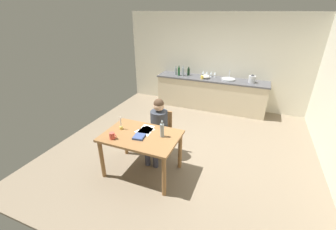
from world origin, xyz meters
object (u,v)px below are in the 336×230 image
object	(u,v)px
bottle_vinegar	(179,71)
wine_glass_back_right	(203,72)
teacup_on_counter	(202,77)
mixing_bowl	(206,77)
dining_table	(141,141)
bottle_oil	(176,71)
chair_at_table	(161,131)
wine_glass_by_kettle	(211,73)
wine_glass_near_sink	(215,73)
wine_bottle_on_table	(162,130)
person_seated	(158,126)
sink_unit	(228,79)
stovetop_kettle	(252,79)
bottle_sauce	(189,72)
wine_glass_back_left	(207,73)
book_magazine	(139,137)
bottle_wine_red	(183,71)
candlestick	(121,126)
coffee_mug	(112,136)

from	to	relation	value
bottle_vinegar	wine_glass_back_right	distance (m)	0.71
teacup_on_counter	mixing_bowl	bearing A→B (deg)	46.86
dining_table	bottle_oil	size ratio (longest dim) A/B	4.94
chair_at_table	wine_glass_by_kettle	xyz separation A→B (m)	(0.36, 2.76, 0.51)
wine_glass_near_sink	wine_glass_back_right	size ratio (longest dim) A/B	1.00
wine_bottle_on_table	mixing_bowl	distance (m)	3.11
person_seated	wine_glass_by_kettle	xyz separation A→B (m)	(0.35, 2.90, 0.33)
wine_glass_near_sink	sink_unit	bearing A→B (deg)	-20.28
stovetop_kettle	wine_glass_back_right	distance (m)	1.35
bottle_sauce	wine_glass_near_sink	size ratio (longest dim) A/B	1.57
bottle_vinegar	wine_glass_back_left	bearing A→B (deg)	15.09
chair_at_table	book_magazine	xyz separation A→B (m)	(-0.05, -0.75, 0.28)
wine_bottle_on_table	wine_glass_near_sink	distance (m)	3.34
stovetop_kettle	wine_glass_by_kettle	size ratio (longest dim) A/B	1.43
book_magazine	sink_unit	world-z (taller)	sink_unit
wine_bottle_on_table	sink_unit	bearing A→B (deg)	79.72
bottle_wine_red	wine_glass_near_sink	bearing A→B (deg)	12.18
mixing_bowl	wine_glass_by_kettle	bearing A→B (deg)	64.27
dining_table	bottle_wine_red	world-z (taller)	bottle_wine_red
wine_glass_near_sink	bottle_vinegar	bearing A→B (deg)	-168.27
candlestick	sink_unit	distance (m)	3.50
book_magazine	stovetop_kettle	world-z (taller)	stovetop_kettle
person_seated	wine_glass_back_right	xyz separation A→B (m)	(0.12, 2.90, 0.33)
mixing_bowl	candlestick	bearing A→B (deg)	-102.94
bottle_oil	wine_glass_back_right	xyz separation A→B (m)	(0.78, 0.17, 0.00)
bottle_vinegar	dining_table	bearing A→B (deg)	-81.46
dining_table	stovetop_kettle	bearing A→B (deg)	64.93
candlestick	chair_at_table	bearing A→B (deg)	52.64
chair_at_table	wine_glass_back_right	bearing A→B (deg)	87.38
person_seated	bottle_sauce	xyz separation A→B (m)	(-0.30, 2.82, 0.32)
dining_table	candlestick	xyz separation A→B (m)	(-0.41, 0.05, 0.18)
wine_bottle_on_table	candlestick	bearing A→B (deg)	-176.72
chair_at_table	wine_glass_near_sink	size ratio (longest dim) A/B	5.74
wine_glass_by_kettle	candlestick	bearing A→B (deg)	-103.83
person_seated	wine_glass_by_kettle	world-z (taller)	person_seated
sink_unit	wine_glass_back_right	xyz separation A→B (m)	(-0.73, 0.15, 0.09)
bottle_wine_red	stovetop_kettle	xyz separation A→B (m)	(1.89, 0.04, -0.03)
book_magazine	stovetop_kettle	xyz separation A→B (m)	(1.52, 3.36, 0.22)
candlestick	bottle_vinegar	size ratio (longest dim) A/B	0.83
person_seated	sink_unit	distance (m)	2.90
wine_glass_back_right	wine_glass_by_kettle	bearing A→B (deg)	0.00
sink_unit	dining_table	bearing A→B (deg)	-105.75
person_seated	wine_bottle_on_table	xyz separation A→B (m)	(0.28, -0.43, 0.20)
teacup_on_counter	stovetop_kettle	bearing A→B (deg)	6.63
chair_at_table	candlestick	size ratio (longest dim) A/B	3.77
dining_table	chair_at_table	size ratio (longest dim) A/B	1.42
dining_table	chair_at_table	world-z (taller)	chair_at_table
coffee_mug	wine_bottle_on_table	size ratio (longest dim) A/B	0.45
bottle_sauce	wine_glass_by_kettle	size ratio (longest dim) A/B	1.57
book_magazine	bottle_sauce	world-z (taller)	bottle_sauce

